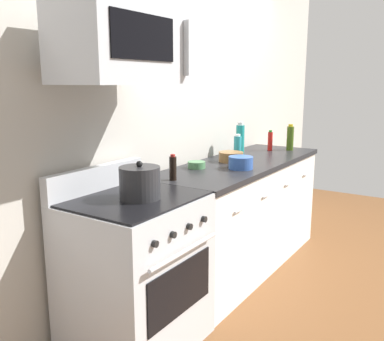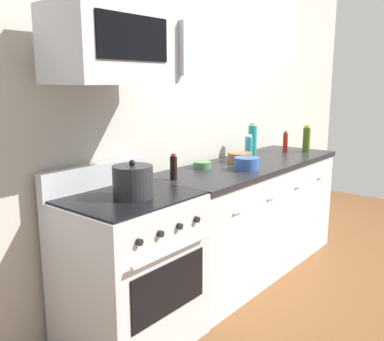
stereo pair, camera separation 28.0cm
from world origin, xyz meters
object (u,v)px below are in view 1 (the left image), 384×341
object	(u,v)px
range_oven	(135,272)
stockpot	(140,183)
bowl_wooden_salad	(231,156)
bowl_green_glaze	(197,165)
bottle_soy_sauce_dark	(173,168)
bowl_blue_mixing	(241,162)
bottle_olive_oil	(290,138)
microwave	(122,46)
bottle_sparkling_teal	(240,139)
bottle_hot_sauce_red	(270,141)
bottle_dish_soap	(238,146)

from	to	relation	value
range_oven	stockpot	bearing A→B (deg)	-90.00
bowl_wooden_salad	bowl_green_glaze	xyz separation A→B (m)	(-0.39, 0.09, -0.02)
bottle_soy_sauce_dark	stockpot	distance (m)	0.50
bowl_wooden_salad	bowl_blue_mixing	size ratio (longest dim) A/B	1.09
bottle_olive_oil	microwave	bearing A→B (deg)	175.54
bottle_sparkling_teal	bottle_olive_oil	bearing A→B (deg)	-28.33
bottle_olive_oil	bottle_hot_sauce_red	size ratio (longest dim) A/B	1.28
bottle_soy_sauce_dark	bottle_dish_soap	xyz separation A→B (m)	(1.03, 0.05, 0.01)
microwave	bottle_olive_oil	distance (m)	2.26
range_oven	bottle_sparkling_teal	world-z (taller)	bottle_sparkling_teal
range_oven	bottle_sparkling_teal	size ratio (longest dim) A/B	3.63
bottle_olive_oil	bottle_hot_sauce_red	world-z (taller)	bottle_olive_oil
bottle_hot_sauce_red	bowl_green_glaze	xyz separation A→B (m)	(-1.10, 0.13, -0.06)
bottle_sparkling_teal	bowl_green_glaze	xyz separation A→B (m)	(-0.72, 0.00, -0.11)
range_oven	bowl_green_glaze	bearing A→B (deg)	9.68
bottle_olive_oil	range_oven	bearing A→B (deg)	176.73
bowl_wooden_salad	bowl_blue_mixing	world-z (taller)	bowl_blue_mixing
range_oven	stockpot	world-z (taller)	stockpot
bowl_green_glaze	bottle_olive_oil	bearing A→B (deg)	-12.72
bottle_soy_sauce_dark	microwave	bearing A→B (deg)	-177.09
bottle_dish_soap	bowl_wooden_salad	size ratio (longest dim) A/B	0.99
bottle_sparkling_teal	bowl_green_glaze	distance (m)	0.73
range_oven	bottle_dish_soap	distance (m)	1.62
bowl_green_glaze	bowl_blue_mixing	size ratio (longest dim) A/B	0.73
microwave	bottle_dish_soap	bearing A→B (deg)	2.88
bowl_wooden_salad	stockpot	distance (m)	1.30
microwave	bottle_hot_sauce_red	xyz separation A→B (m)	(2.01, -0.02, -0.74)
range_oven	microwave	xyz separation A→B (m)	(0.00, 0.04, 1.28)
bottle_hot_sauce_red	bowl_blue_mixing	bearing A→B (deg)	-170.00
microwave	bowl_blue_mixing	world-z (taller)	microwave
bottle_olive_oil	bottle_soy_sauce_dark	size ratio (longest dim) A/B	1.43
bottle_soy_sauce_dark	bowl_wooden_salad	world-z (taller)	bottle_soy_sauce_dark
microwave	bottle_hot_sauce_red	world-z (taller)	microwave
bottle_sparkling_teal	bowl_green_glaze	size ratio (longest dim) A/B	2.20
bottle_hot_sauce_red	bowl_blue_mixing	world-z (taller)	bottle_hot_sauce_red
bottle_sparkling_teal	bottle_dish_soap	bearing A→B (deg)	-163.82
range_oven	bottle_sparkling_teal	bearing A→B (deg)	5.37
bottle_sparkling_teal	bowl_blue_mixing	distance (m)	0.63
bowl_blue_mixing	microwave	bearing A→B (deg)	170.40
bottle_hot_sauce_red	stockpot	bearing A→B (deg)	-177.65
bottle_soy_sauce_dark	bowl_blue_mixing	size ratio (longest dim) A/B	0.95
microwave	bottle_dish_soap	xyz separation A→B (m)	(1.52, 0.08, -0.73)
bottle_soy_sauce_dark	bottle_hot_sauce_red	size ratio (longest dim) A/B	0.90
bottle_soy_sauce_dark	bottle_dish_soap	bearing A→B (deg)	2.87
bottle_soy_sauce_dark	range_oven	bearing A→B (deg)	-171.85
bowl_wooden_salad	stockpot	world-z (taller)	stockpot
microwave	bowl_green_glaze	xyz separation A→B (m)	(0.91, 0.11, -0.80)
bottle_hot_sauce_red	bottle_dish_soap	bearing A→B (deg)	169.50
microwave	bowl_wooden_salad	distance (m)	1.52
bottle_olive_oil	bottle_dish_soap	world-z (taller)	bottle_olive_oil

